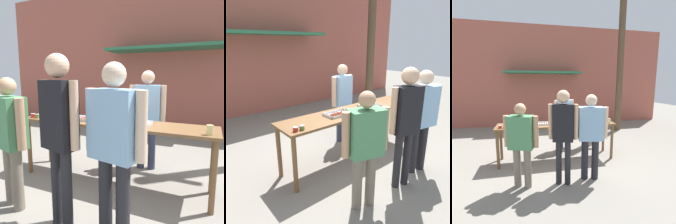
{
  "view_description": "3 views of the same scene",
  "coord_description": "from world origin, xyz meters",
  "views": [
    {
      "loc": [
        1.31,
        -2.9,
        1.61
      ],
      "look_at": [
        0.0,
        0.0,
        1.1
      ],
      "focal_mm": 35.0,
      "sensor_mm": 36.0,
      "label": 1
    },
    {
      "loc": [
        -2.7,
        -2.78,
        2.14
      ],
      "look_at": [
        -0.39,
        -0.02,
        1.0
      ],
      "focal_mm": 35.0,
      "sensor_mm": 36.0,
      "label": 2
    },
    {
      "loc": [
        -0.7,
        -4.25,
        1.96
      ],
      "look_at": [
        0.34,
        0.71,
        1.11
      ],
      "focal_mm": 28.0,
      "sensor_mm": 36.0,
      "label": 3
    }
  ],
  "objects": [
    {
      "name": "condiment_jar_mustard",
      "position": [
        -1.33,
        -0.21,
        0.98
      ],
      "size": [
        0.07,
        0.07,
        0.07
      ],
      "color": "#B22319",
      "rests_on": "serving_table"
    },
    {
      "name": "serving_table",
      "position": [
        0.0,
        0.0,
        0.84
      ],
      "size": [
        2.94,
        0.65,
        0.95
      ],
      "color": "brown",
      "rests_on": "ground"
    },
    {
      "name": "person_customer_with_cup",
      "position": [
        0.5,
        -1.07,
        1.03
      ],
      "size": [
        0.67,
        0.35,
        1.74
      ],
      "rotation": [
        0.0,
        0.0,
        2.94
      ],
      "color": "#232328",
      "rests_on": "ground"
    },
    {
      "name": "person_server_behind_table",
      "position": [
        0.34,
        0.71,
        1.02
      ],
      "size": [
        0.61,
        0.3,
        1.71
      ],
      "rotation": [
        0.0,
        0.0,
        0.16
      ],
      "color": "#333851",
      "rests_on": "ground"
    },
    {
      "name": "beer_cup",
      "position": [
        1.33,
        -0.2,
        1.0
      ],
      "size": [
        0.08,
        0.08,
        0.12
      ],
      "color": "#DBC67A",
      "rests_on": "serving_table"
    },
    {
      "name": "ground_plane",
      "position": [
        0.0,
        0.0,
        0.0
      ],
      "size": [
        24.0,
        24.0,
        0.0
      ],
      "primitive_type": "plane",
      "color": "gray"
    },
    {
      "name": "person_customer_waiting_in_line",
      "position": [
        -0.07,
        -1.15,
        1.12
      ],
      "size": [
        0.54,
        0.3,
        1.84
      ],
      "rotation": [
        0.0,
        0.0,
        2.87
      ],
      "color": "#232328",
      "rests_on": "ground"
    },
    {
      "name": "food_tray_sausages",
      "position": [
        -0.39,
        -0.02,
        0.96
      ],
      "size": [
        0.48,
        0.28,
        0.04
      ],
      "color": "silver",
      "rests_on": "serving_table"
    },
    {
      "name": "food_tray_buns",
      "position": [
        0.41,
        -0.02,
        0.97
      ],
      "size": [
        0.37,
        0.31,
        0.06
      ],
      "color": "silver",
      "rests_on": "serving_table"
    },
    {
      "name": "building_facade_back",
      "position": [
        0.0,
        3.98,
        2.26
      ],
      "size": [
        12.0,
        1.11,
        4.5
      ],
      "color": "#A85647",
      "rests_on": "ground"
    },
    {
      "name": "condiment_jar_ketchup",
      "position": [
        -1.23,
        -0.22,
        0.98
      ],
      "size": [
        0.07,
        0.07,
        0.07
      ],
      "color": "#567A38",
      "rests_on": "serving_table"
    },
    {
      "name": "person_customer_holding_hotdog",
      "position": [
        -0.84,
        -1.09,
        0.95
      ],
      "size": [
        0.62,
        0.37,
        1.61
      ],
      "rotation": [
        0.0,
        0.0,
        2.84
      ],
      "color": "#756B5B",
      "rests_on": "ground"
    }
  ]
}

